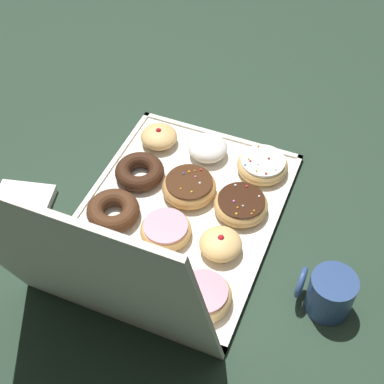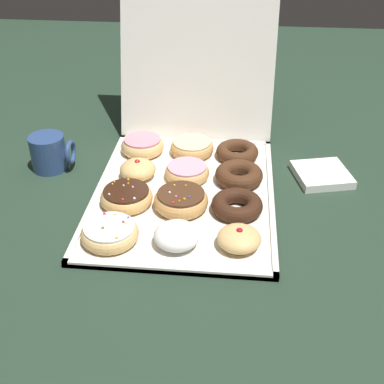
# 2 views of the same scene
# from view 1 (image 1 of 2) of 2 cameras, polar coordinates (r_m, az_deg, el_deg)

# --- Properties ---
(ground_plane) EXTENTS (3.00, 3.00, 0.00)m
(ground_plane) POSITION_cam_1_polar(r_m,az_deg,el_deg) (1.24, -1.37, -2.38)
(ground_plane) COLOR #233828
(donut_box) EXTENTS (0.41, 0.54, 0.01)m
(donut_box) POSITION_cam_1_polar(r_m,az_deg,el_deg) (1.23, -1.37, -2.23)
(donut_box) COLOR silver
(donut_box) RESTS_ON ground
(box_lid_open) EXTENTS (0.41, 0.17, 0.54)m
(box_lid_open) POSITION_cam_1_polar(r_m,az_deg,el_deg) (0.84, -11.39, -8.27)
(box_lid_open) COLOR silver
(box_lid_open) RESTS_ON ground
(sprinkle_donut_0) EXTENTS (0.12, 0.12, 0.04)m
(sprinkle_donut_0) POSITION_cam_1_polar(r_m,az_deg,el_deg) (1.31, 7.11, 2.71)
(sprinkle_donut_0) COLOR #E5B770
(sprinkle_donut_0) RESTS_ON donut_box
(powdered_filled_donut_1) EXTENTS (0.09, 0.09, 0.05)m
(powdered_filled_donut_1) POSITION_cam_1_polar(r_m,az_deg,el_deg) (1.33, 1.59, 4.46)
(powdered_filled_donut_1) COLOR white
(powdered_filled_donut_1) RESTS_ON donut_box
(jelly_filled_donut_2) EXTENTS (0.09, 0.09, 0.05)m
(jelly_filled_donut_2) POSITION_cam_1_polar(r_m,az_deg,el_deg) (1.37, -3.35, 5.59)
(jelly_filled_donut_2) COLOR #E5B770
(jelly_filled_donut_2) RESTS_ON donut_box
(sprinkle_donut_3) EXTENTS (0.12, 0.12, 0.04)m
(sprinkle_donut_3) POSITION_cam_1_polar(r_m,az_deg,el_deg) (1.22, 4.95, -1.28)
(sprinkle_donut_3) COLOR tan
(sprinkle_donut_3) RESTS_ON donut_box
(sprinkle_donut_4) EXTENTS (0.12, 0.12, 0.04)m
(sprinkle_donut_4) POSITION_cam_1_polar(r_m,az_deg,el_deg) (1.25, -0.26, 0.52)
(sprinkle_donut_4) COLOR tan
(sprinkle_donut_4) RESTS_ON donut_box
(chocolate_cake_ring_donut_5) EXTENTS (0.11, 0.11, 0.04)m
(chocolate_cake_ring_donut_5) POSITION_cam_1_polar(r_m,az_deg,el_deg) (1.29, -5.29, 2.05)
(chocolate_cake_ring_donut_5) COLOR #381E11
(chocolate_cake_ring_donut_5) RESTS_ON donut_box
(jelly_filled_donut_6) EXTENTS (0.09, 0.09, 0.05)m
(jelly_filled_donut_6) POSITION_cam_1_polar(r_m,az_deg,el_deg) (1.15, 2.89, -5.24)
(jelly_filled_donut_6) COLOR #E5B770
(jelly_filled_donut_6) RESTS_ON donut_box
(pink_frosted_donut_7) EXTENTS (0.11, 0.11, 0.03)m
(pink_frosted_donut_7) POSITION_cam_1_polar(r_m,az_deg,el_deg) (1.18, -2.75, -3.79)
(pink_frosted_donut_7) COLOR tan
(pink_frosted_donut_7) RESTS_ON donut_box
(chocolate_cake_ring_donut_8) EXTENTS (0.11, 0.11, 0.04)m
(chocolate_cake_ring_donut_8) POSITION_cam_1_polar(r_m,az_deg,el_deg) (1.22, -7.94, -1.87)
(chocolate_cake_ring_donut_8) COLOR #472816
(chocolate_cake_ring_donut_8) RESTS_ON donut_box
(pink_frosted_donut_9) EXTENTS (0.11, 0.11, 0.04)m
(pink_frosted_donut_9) POSITION_cam_1_polar(r_m,az_deg,el_deg) (1.09, 1.09, -10.40)
(pink_frosted_donut_9) COLOR #E5B770
(pink_frosted_donut_9) RESTS_ON donut_box
(glazed_ring_donut_10) EXTENTS (0.11, 0.11, 0.04)m
(glazed_ring_donut_10) POSITION_cam_1_polar(r_m,az_deg,el_deg) (1.12, -5.27, -8.49)
(glazed_ring_donut_10) COLOR tan
(glazed_ring_donut_10) RESTS_ON donut_box
(chocolate_cake_ring_donut_11) EXTENTS (0.11, 0.11, 0.03)m
(chocolate_cake_ring_donut_11) POSITION_cam_1_polar(r_m,az_deg,el_deg) (1.16, -10.37, -6.25)
(chocolate_cake_ring_donut_11) COLOR #472816
(chocolate_cake_ring_donut_11) RESTS_ON donut_box
(coffee_mug) EXTENTS (0.11, 0.09, 0.09)m
(coffee_mug) POSITION_cam_1_polar(r_m,az_deg,el_deg) (1.10, 13.64, -9.81)
(coffee_mug) COLOR navy
(coffee_mug) RESTS_ON ground
(napkin_stack) EXTENTS (0.15, 0.15, 0.02)m
(napkin_stack) POSITION_cam_1_polar(r_m,az_deg,el_deg) (1.30, -16.86, -1.35)
(napkin_stack) COLOR white
(napkin_stack) RESTS_ON ground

